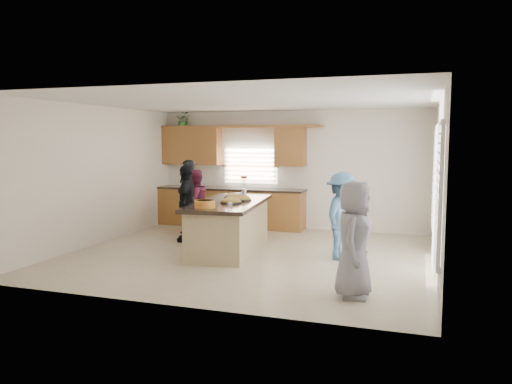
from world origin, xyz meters
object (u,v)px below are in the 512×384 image
(woman_right_back, at_px, (342,216))
(woman_right_front, at_px, (354,239))
(woman_left_front, at_px, (187,203))
(woman_left_mid, at_px, (195,202))
(woman_left_back, at_px, (187,197))
(salad_bowl, at_px, (205,204))
(island, at_px, (230,227))

(woman_right_back, distance_m, woman_right_front, 2.15)
(woman_left_front, bearing_deg, woman_right_front, 36.88)
(woman_right_back, xyz_separation_m, woman_right_front, (0.49, -2.09, 0.01))
(woman_left_mid, height_order, woman_right_back, woman_right_back)
(woman_left_mid, relative_size, woman_right_back, 0.94)
(woman_left_back, xyz_separation_m, woman_right_front, (4.22, -3.52, -0.04))
(woman_left_front, height_order, woman_right_back, woman_left_front)
(woman_left_back, height_order, woman_left_front, woman_left_back)
(woman_left_front, xyz_separation_m, woman_right_front, (3.80, -2.67, -0.01))
(salad_bowl, bearing_deg, woman_left_mid, 119.24)
(salad_bowl, xyz_separation_m, woman_left_mid, (-1.26, 2.25, -0.30))
(island, xyz_separation_m, woman_left_back, (-1.59, 1.40, 0.38))
(island, height_order, woman_left_back, woman_left_back)
(island, height_order, woman_right_front, woman_right_front)
(salad_bowl, relative_size, woman_right_front, 0.22)
(woman_left_front, relative_size, woman_right_front, 1.01)
(island, bearing_deg, woman_left_back, 131.96)
(woman_left_mid, xyz_separation_m, woman_right_back, (3.46, -1.29, 0.05))
(salad_bowl, xyz_separation_m, woman_right_back, (2.20, 0.96, -0.25))
(woman_left_front, distance_m, woman_right_back, 3.37)
(island, distance_m, salad_bowl, 1.14)
(woman_left_back, relative_size, woman_left_mid, 1.14)
(woman_right_back, bearing_deg, island, 97.21)
(woman_left_mid, bearing_deg, woman_left_back, -91.62)
(island, bearing_deg, woman_left_front, 148.43)
(woman_left_front, distance_m, woman_right_front, 4.65)
(salad_bowl, relative_size, woman_left_mid, 0.24)
(woman_right_back, bearing_deg, woman_right_front, -158.91)
(salad_bowl, height_order, woman_right_back, woman_right_back)
(woman_left_front, xyz_separation_m, woman_right_back, (3.32, -0.58, -0.02))
(woman_left_front, height_order, woman_right_front, woman_left_front)
(woman_left_mid, height_order, woman_left_front, woman_left_front)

